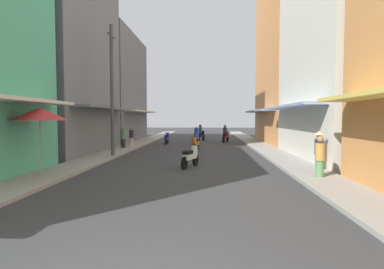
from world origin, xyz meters
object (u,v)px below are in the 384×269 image
at_px(motorbike_black, 201,134).
at_px(pedestrian_crossing, 320,158).
at_px(motorbike_white, 191,156).
at_px(utility_pole, 112,90).
at_px(motorbike_orange, 196,140).
at_px(pedestrian_foreground, 319,149).
at_px(motorbike_blue, 167,138).
at_px(pedestrian_midway, 132,137).
at_px(pedestrian_far, 123,138).
at_px(motorbike_maroon, 225,135).
at_px(vendor_umbrella, 40,114).

relative_size(motorbike_black, pedestrian_crossing, 1.11).
xyz_separation_m(motorbike_white, utility_pole, (-4.52, 3.19, 3.21)).
bearing_deg(utility_pole, motorbike_orange, 40.41).
bearing_deg(pedestrian_foreground, pedestrian_crossing, -108.04).
relative_size(motorbike_blue, pedestrian_midway, 1.18).
bearing_deg(pedestrian_crossing, motorbike_orange, 116.36).
distance_m(motorbike_orange, pedestrian_far, 5.15).
height_order(pedestrian_foreground, pedestrian_midway, pedestrian_foreground).
relative_size(pedestrian_far, pedestrian_midway, 1.03).
distance_m(pedestrian_foreground, utility_pole, 10.98).
height_order(motorbike_black, motorbike_orange, same).
height_order(motorbike_blue, pedestrian_foreground, pedestrian_foreground).
distance_m(motorbike_black, motorbike_orange, 8.70).
relative_size(motorbike_orange, pedestrian_far, 1.13).
relative_size(motorbike_black, motorbike_orange, 0.96).
bearing_deg(motorbike_blue, pedestrian_midway, -133.16).
xyz_separation_m(motorbike_white, pedestrian_midway, (-5.06, 9.48, 0.26)).
xyz_separation_m(motorbike_black, motorbike_maroon, (2.25, -1.49, 0.00)).
distance_m(motorbike_black, pedestrian_midway, 8.05).
bearing_deg(motorbike_orange, motorbike_white, -89.57).
height_order(motorbike_orange, pedestrian_far, pedestrian_far).
xyz_separation_m(motorbike_orange, pedestrian_crossing, (4.76, -9.61, 0.07)).
bearing_deg(motorbike_black, utility_pole, -110.09).
bearing_deg(motorbike_orange, utility_pole, -139.59).
distance_m(vendor_umbrella, utility_pole, 6.39).
bearing_deg(motorbike_maroon, pedestrian_midway, -147.29).
distance_m(motorbike_blue, pedestrian_midway, 3.45).
xyz_separation_m(pedestrian_midway, vendor_umbrella, (-0.09, -12.49, 1.57)).
distance_m(pedestrian_foreground, vendor_umbrella, 10.64).
xyz_separation_m(motorbike_black, motorbike_blue, (-2.76, -3.71, -0.20)).
bearing_deg(motorbike_white, utility_pole, 144.80).
bearing_deg(motorbike_black, vendor_umbrella, -105.55).
relative_size(motorbike_black, motorbike_maroon, 1.00).
relative_size(pedestrian_foreground, pedestrian_midway, 1.09).
distance_m(motorbike_blue, pedestrian_crossing, 16.38).
relative_size(motorbike_maroon, motorbike_orange, 0.96).
height_order(motorbike_maroon, motorbike_blue, motorbike_maroon).
bearing_deg(pedestrian_far, pedestrian_foreground, -39.83).
bearing_deg(motorbike_blue, motorbike_black, 53.33).
distance_m(motorbike_maroon, motorbike_orange, 7.59).
distance_m(motorbike_black, motorbike_white, 15.70).
bearing_deg(pedestrian_crossing, motorbike_black, 104.27).
relative_size(vendor_umbrella, utility_pole, 0.35).
bearing_deg(motorbike_orange, pedestrian_far, 173.33).
relative_size(motorbike_orange, vendor_umbrella, 0.70).
bearing_deg(pedestrian_far, utility_pole, -81.62).
bearing_deg(pedestrian_midway, motorbike_white, -61.89).
bearing_deg(motorbike_blue, pedestrian_far, -119.24).
distance_m(pedestrian_far, utility_pole, 5.32).
bearing_deg(motorbike_maroon, vendor_umbrella, -113.41).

